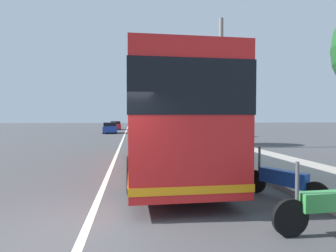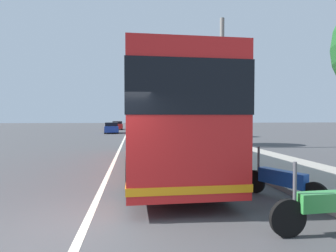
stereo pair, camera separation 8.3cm
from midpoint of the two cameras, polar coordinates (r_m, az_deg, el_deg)
ground_plane at (r=5.14m, az=-18.11°, el=-21.41°), size 220.00×220.00×0.00m
sidewalk_curb at (r=15.90m, az=14.04°, el=-5.37°), size 110.00×3.60×0.14m
lane_divider_line at (r=14.81m, az=-11.12°, el=-6.13°), size 110.00×0.16×0.01m
coach_bus at (r=10.79m, az=-1.87°, el=2.00°), size 11.40×2.65×3.59m
motorcycle_mid_row at (r=5.59m, az=31.01°, el=-14.46°), size 0.28×2.23×1.28m
motorcycle_far_end at (r=7.24m, az=22.88°, el=-10.72°), size 2.02×1.06×1.25m
motorcycle_angled at (r=9.99m, az=13.28°, el=-7.17°), size 2.20×0.60×1.28m
car_ahead_same_lane at (r=36.60m, az=-12.33°, el=-0.43°), size 4.33×2.09×1.43m
car_oncoming at (r=48.04m, az=-11.16°, el=0.11°), size 4.11×2.07×1.47m
car_side_street at (r=36.80m, az=-6.75°, el=-0.44°), size 4.24×1.84×1.38m
car_far_distant at (r=50.40m, az=-6.15°, el=0.20°), size 4.51×1.94×1.50m
roadside_tree_mid_block at (r=20.10m, az=8.16°, el=6.90°), size 3.19×3.19×5.46m
roadside_tree_far_block at (r=28.80m, az=4.02°, el=6.29°), size 2.91×2.91×5.85m
utility_pole at (r=18.50m, az=11.06°, el=8.87°), size 0.29×0.29×8.67m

